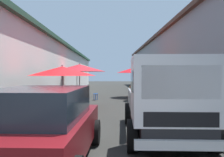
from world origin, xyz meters
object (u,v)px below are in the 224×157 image
Objects in this scene: fruit_stall_far_left at (62,78)px; hatchback_car at (42,126)px; parked_scooter at (168,99)px; vendor_by_crates at (165,94)px; fruit_stall_near_left at (79,73)px; delivery_truck at (167,101)px; plastic_stool at (96,95)px; fruit_stall_far_right at (134,74)px; fruit_stall_near_right at (77,72)px; vendor_in_shade at (155,84)px; fruit_stall_mid_lane at (151,74)px.

hatchback_car is at bearing -173.39° from fruit_stall_far_left.
vendor_by_crates is at bearing 162.95° from parked_scooter.
fruit_stall_near_left is 7.37m from delivery_truck.
plastic_stool is (5.96, 3.23, -0.55)m from vendor_by_crates.
fruit_stall_far_left is at bearing 123.19° from parked_scooter.
fruit_stall_near_left is 1.05× the size of fruit_stall_far_left.
fruit_stall_far_right is 1.00× the size of fruit_stall_far_left.
delivery_truck is at bearing 168.15° from vendor_by_crates.
fruit_stall_near_left is at bearing 148.53° from fruit_stall_far_right.
fruit_stall_far_left is 4.28m from vendor_by_crates.
parked_scooter is at bearing -28.26° from hatchback_car.
plastic_stool is (11.65, -0.34, -0.41)m from hatchback_car.
plastic_stool is at bearing -1.69° from hatchback_car.
fruit_stall_near_right is at bearing 28.87° from vendor_by_crates.
hatchback_car reaches higher than parked_scooter.
fruit_stall_far_right is at bearing 11.60° from parked_scooter.
fruit_stall_near_right is 1.59× the size of vendor_by_crates.
vendor_in_shade is (8.68, -1.20, 0.09)m from vendor_by_crates.
hatchback_car is at bearing -177.86° from fruit_stall_near_left.
fruit_stall_mid_lane is at bearing 164.41° from vendor_in_shade.
fruit_stall_near_left reaches higher than fruit_stall_far_left.
parked_scooter is (-0.14, -4.56, -1.32)m from fruit_stall_near_left.
fruit_stall_mid_lane is 3.22m from vendor_in_shade.
delivery_truck is (-6.70, -2.97, -0.73)m from fruit_stall_near_left.
vendor_by_crates is 0.92× the size of vendor_in_shade.
vendor_in_shade is (14.37, -4.78, 0.23)m from hatchback_car.
vendor_by_crates reaches higher than hatchback_car.
fruit_stall_near_right reaches higher than fruit_stall_mid_lane.
fruit_stall_near_left reaches higher than fruit_stall_mid_lane.
fruit_stall_near_right reaches higher than fruit_stall_far_left.
vendor_by_crates is 0.91× the size of parked_scooter.
fruit_stall_near_right is (6.43, 0.98, 0.09)m from fruit_stall_near_left.
delivery_truck is (-12.25, 0.43, -0.67)m from fruit_stall_far_right.
plastic_stool is at bearing -150.32° from fruit_stall_near_right.
delivery_truck is 4.42m from vendor_by_crates.
delivery_truck reaches higher than fruit_stall_far_left.
fruit_stall_near_right is at bearing 29.68° from plastic_stool.
parked_scooter is at bearing -174.61° from fruit_stall_mid_lane.
parked_scooter is at bearing -133.52° from plastic_stool.
fruit_stall_near_left reaches higher than delivery_truck.
delivery_truck is at bearing 170.78° from vendor_in_shade.
fruit_stall_near_left is 3.31m from fruit_stall_far_left.
fruit_stall_near_left is at bearing 169.79° from plastic_stool.
delivery_truck is at bearing -167.26° from plastic_stool.
fruit_stall_mid_lane is 10.09m from delivery_truck.
fruit_stall_near_left is 3.91m from plastic_stool.
vendor_in_shade is at bearing -65.79° from fruit_stall_far_right.
fruit_stall_mid_lane is 1.10× the size of fruit_stall_near_right.
fruit_stall_near_right reaches higher than plastic_stool.
fruit_stall_far_left is (-3.29, 0.25, -0.21)m from fruit_stall_near_left.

